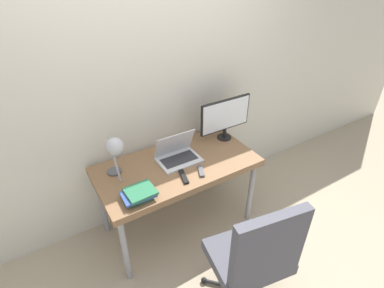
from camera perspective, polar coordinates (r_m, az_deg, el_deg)
The scene contains 11 objects.
ground_plane at distance 2.93m, azimuth 1.10°, elevation -19.28°, with size 12.00×12.00×0.00m, color tan.
wall_back at distance 2.68m, azimuth -7.67°, elevation 10.42°, with size 8.00×0.05×2.60m.
desk at distance 2.66m, azimuth -2.86°, elevation -4.95°, with size 1.40×0.71×0.75m.
laptop at distance 2.64m, azimuth -2.77°, elevation -2.02°, with size 0.37×0.26×0.26m.
monitor at distance 2.87m, azimuth 6.38°, elevation 5.28°, with size 0.55×0.14×0.41m.
desk_lamp at distance 2.31m, azimuth -14.49°, elevation -0.95°, with size 0.13×0.28×0.42m.
office_chair at distance 2.22m, azimuth 12.04°, elevation -19.95°, with size 0.64×0.64×1.04m.
book_stack at distance 2.29m, azimuth -10.05°, elevation -9.39°, with size 0.25×0.20×0.07m.
tv_remote at distance 2.46m, azimuth -1.59°, elevation -6.24°, with size 0.08×0.18×0.02m.
media_remote at distance 2.52m, azimuth 1.74°, elevation -5.17°, with size 0.10×0.15×0.02m.
game_controller at distance 2.33m, azimuth -9.74°, elevation -9.17°, with size 0.14×0.11×0.04m.
Camera 1 is at (-0.98, -1.50, 2.32)m, focal length 28.00 mm.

